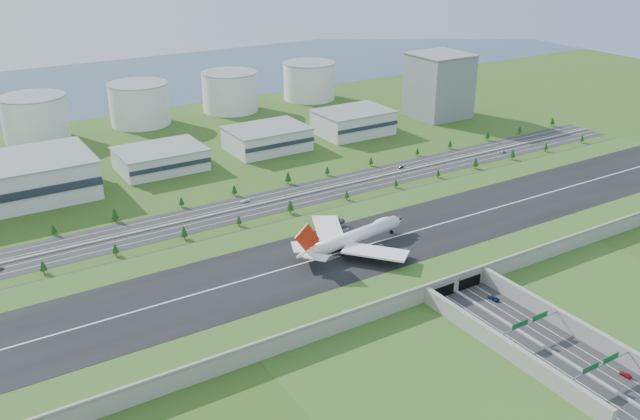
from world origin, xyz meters
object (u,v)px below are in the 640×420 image
boeing_747 (353,237)px  car_1 (577,388)px  car_0 (510,339)px  car_7 (245,201)px  fuel_tank_a (35,118)px  car_6 (503,152)px  car_3 (626,375)px  office_tower (439,86)px  car_5 (401,167)px  car_2 (494,298)px  car_4 (0,269)px

boeing_747 → car_1: 131.72m
car_0 → car_7: bearing=98.7°
fuel_tank_a → car_6: bearing=-37.1°
car_6 → car_7: bearing=72.0°
boeing_747 → car_3: (36.34, -134.89, -13.61)m
car_0 → car_3: 45.82m
office_tower → car_5: bearing=-140.6°
car_1 → car_7: car_7 is taller
fuel_tank_a → car_5: size_ratio=12.04×
office_tower → car_1: (-210.99, -324.23, -26.62)m
office_tower → fuel_tank_a: size_ratio=1.10×
car_0 → car_2: size_ratio=0.76×
car_2 → car_5: bearing=-122.4°
car_4 → car_7: size_ratio=0.65×
car_4 → fuel_tank_a: bearing=-33.4°
car_3 → car_6: bearing=-128.8°
fuel_tank_a → car_1: 452.86m
car_4 → car_5: size_ratio=0.93×
office_tower → boeing_747: (-224.46, -193.91, -13.05)m
car_2 → car_6: 224.03m
car_2 → car_4: size_ratio=1.47×
fuel_tank_a → car_5: bearing=-45.4°
car_4 → car_1: bearing=-159.8°
fuel_tank_a → car_5: 293.61m
car_0 → car_6: size_ratio=0.87×
car_0 → fuel_tank_a: bearing=106.0°
boeing_747 → car_2: (34.49, -66.17, -13.54)m
fuel_tank_a → car_3: (131.88, -443.80, -16.65)m
office_tower → boeing_747: office_tower is taller
car_0 → car_5: bearing=64.6°
office_tower → car_5: size_ratio=13.25×
fuel_tank_a → car_7: size_ratio=8.41×
fuel_tank_a → boeing_747: size_ratio=0.68×
car_1 → car_4: size_ratio=1.19×
car_2 → car_1: bearing=64.0°
fuel_tank_a → car_7: fuel_tank_a is taller
car_2 → boeing_747: bearing=-70.3°
car_4 → car_5: 267.62m
fuel_tank_a → car_2: size_ratio=8.80×
car_5 → car_7: size_ratio=0.70×
car_1 → car_4: car_1 is taller
car_1 → car_4: (-170.42, 217.47, -0.10)m
office_tower → boeing_747: 296.91m
fuel_tank_a → car_0: fuel_tank_a is taller
car_5 → car_7: car_7 is taller
car_0 → car_7: size_ratio=0.73×
car_6 → car_7: 210.80m
car_1 → car_4: 276.29m
car_6 → car_0: bearing=121.0°
fuel_tank_a → car_4: (-61.42, -221.76, -16.72)m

